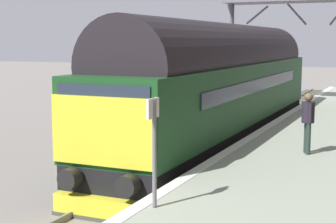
% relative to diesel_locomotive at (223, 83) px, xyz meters
% --- Properties ---
extents(ground_plane, '(140.00, 140.00, 0.00)m').
position_rel_diesel_locomotive_xyz_m(ground_plane, '(-0.00, -3.99, -2.48)').
color(ground_plane, gray).
rests_on(ground_plane, ground).
extents(track_main, '(2.50, 60.00, 0.15)m').
position_rel_diesel_locomotive_xyz_m(track_main, '(-0.00, -3.99, -2.42)').
color(track_main, slate).
rests_on(track_main, ground).
extents(station_platform, '(4.00, 44.00, 1.01)m').
position_rel_diesel_locomotive_xyz_m(station_platform, '(3.60, -3.99, -1.98)').
color(station_platform, '#99A490').
rests_on(station_platform, ground).
extents(diesel_locomotive, '(2.74, 17.68, 4.68)m').
position_rel_diesel_locomotive_xyz_m(diesel_locomotive, '(0.00, 0.00, 0.00)').
color(diesel_locomotive, black).
rests_on(diesel_locomotive, ground).
extents(signal_post_mid, '(0.44, 0.22, 4.14)m').
position_rel_diesel_locomotive_xyz_m(signal_post_mid, '(-1.81, 8.03, 0.20)').
color(signal_post_mid, gray).
rests_on(signal_post_mid, ground).
extents(platform_number_sign, '(0.10, 0.44, 2.00)m').
position_rel_diesel_locomotive_xyz_m(platform_number_sign, '(2.02, -10.20, -0.14)').
color(platform_number_sign, slate).
rests_on(platform_number_sign, station_platform).
extents(waiting_passenger, '(0.45, 0.47, 1.64)m').
position_rel_diesel_locomotive_xyz_m(waiting_passenger, '(3.80, -4.29, -0.49)').
color(waiting_passenger, '#273630').
rests_on(waiting_passenger, station_platform).
extents(overhead_footbridge, '(9.30, 2.00, 6.45)m').
position_rel_diesel_locomotive_xyz_m(overhead_footbridge, '(2.05, 8.52, 3.26)').
color(overhead_footbridge, slate).
rests_on(overhead_footbridge, ground).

